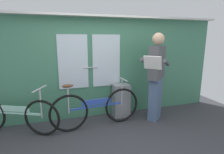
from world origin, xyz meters
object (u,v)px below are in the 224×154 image
Objects in this scene: bicycle_leaning_behind at (14,115)px; bicycle_near_door at (96,108)px; trash_bin_by_wall at (121,100)px; passenger_reading_newspaper at (156,75)px.

bicycle_near_door is at bearing 18.19° from bicycle_leaning_behind.
bicycle_near_door is 2.47× the size of trash_bin_by_wall.
bicycle_leaning_behind is (-1.46, 0.18, -0.02)m from bicycle_near_door.
trash_bin_by_wall is (2.08, 0.16, 0.00)m from bicycle_leaning_behind.
passenger_reading_newspaper is at bearing 20.74° from bicycle_leaning_behind.
passenger_reading_newspaper reaches higher than bicycle_near_door.
bicycle_near_door is at bearing -43.13° from passenger_reading_newspaper.
trash_bin_by_wall is (-0.63, 0.36, -0.60)m from passenger_reading_newspaper.
bicycle_leaning_behind is 2.78m from passenger_reading_newspaper.
passenger_reading_newspaper is at bearing -30.21° from trash_bin_by_wall.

